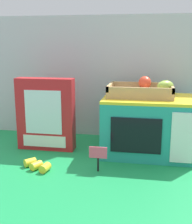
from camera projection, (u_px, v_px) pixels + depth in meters
ground_plane at (119, 151)px, 1.36m from camera, size 1.70×1.70×0.00m
display_back_panel at (125, 78)px, 1.52m from camera, size 1.61×0.03×0.63m
toy_microwave at (148, 126)px, 1.31m from camera, size 0.39×0.29×0.26m
food_groups_crate at (142, 91)px, 1.31m from camera, size 0.29×0.20×0.09m
cookie_set_box at (46, 114)px, 1.36m from camera, size 0.27×0.07×0.33m
price_sign at (98, 155)px, 1.13m from camera, size 0.07×0.01×0.10m
loose_toy_banana at (37, 165)px, 1.16m from camera, size 0.12×0.09×0.03m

